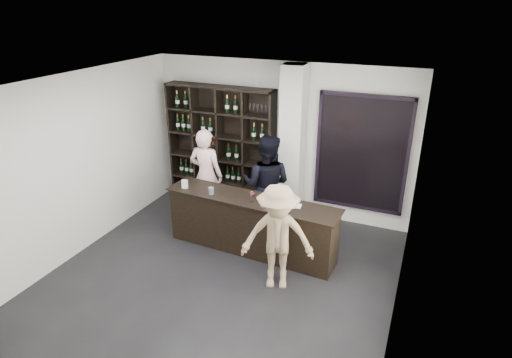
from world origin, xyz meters
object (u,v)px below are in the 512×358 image
at_px(taster_black, 267,184).
at_px(customer, 278,238).
at_px(wine_shelf, 221,147).
at_px(taster_pink, 206,175).
at_px(tasting_counter, 251,225).

xyz_separation_m(taster_black, customer, (0.74, -1.45, -0.10)).
height_order(wine_shelf, taster_black, wine_shelf).
relative_size(taster_black, customer, 1.13).
xyz_separation_m(taster_pink, customer, (1.94, -1.45, -0.08)).
bearing_deg(taster_pink, tasting_counter, 147.94).
bearing_deg(tasting_counter, taster_pink, 152.76).
bearing_deg(taster_black, wine_shelf, -35.38).
bearing_deg(wine_shelf, tasting_counter, -48.54).
height_order(tasting_counter, customer, customer).
height_order(taster_pink, taster_black, taster_black).
bearing_deg(customer, taster_pink, 125.97).
bearing_deg(taster_black, customer, 111.29).
bearing_deg(taster_black, taster_pink, -5.68).
relative_size(wine_shelf, taster_black, 1.33).
bearing_deg(wine_shelf, taster_pink, -86.00).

